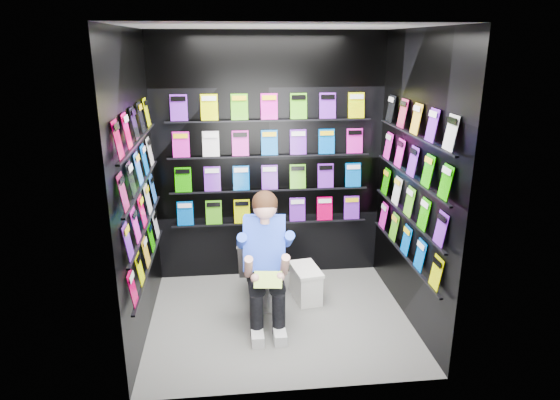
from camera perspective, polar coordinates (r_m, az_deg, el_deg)
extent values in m
plane|color=slate|center=(4.81, -0.04, -13.48)|extent=(2.40, 2.40, 0.00)
plane|color=white|center=(4.12, -0.05, 19.24)|extent=(2.40, 2.40, 0.00)
cube|color=black|center=(5.25, -1.23, 4.59)|extent=(2.40, 0.04, 2.60)
cube|color=black|center=(3.34, 1.82, -3.17)|extent=(2.40, 0.04, 2.60)
cube|color=black|center=(4.33, -16.06, 1.03)|extent=(0.04, 2.00, 2.60)
cube|color=black|center=(4.57, 15.11, 1.98)|extent=(0.04, 2.00, 2.60)
imported|color=white|center=(4.98, -2.10, -7.51)|extent=(0.51, 0.80, 0.73)
cube|color=silver|center=(5.09, 2.96, -9.62)|extent=(0.28, 0.44, 0.31)
cube|color=silver|center=(5.02, 2.99, -7.91)|extent=(0.31, 0.46, 0.03)
cube|color=green|center=(4.24, -1.38, -9.10)|extent=(0.25, 0.17, 0.10)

